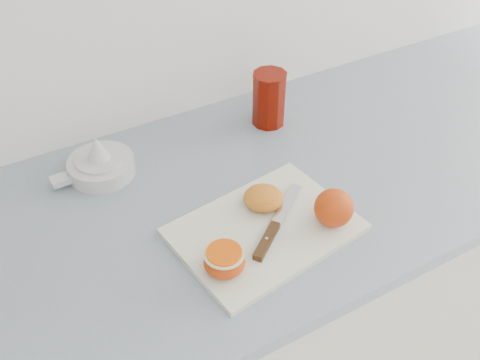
# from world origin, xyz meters

# --- Properties ---
(counter) EXTENTS (2.33, 0.64, 0.89)m
(counter) POSITION_xyz_m (-0.11, 1.70, 0.45)
(counter) COLOR silver
(counter) RESTS_ON ground
(cutting_board) EXTENTS (0.34, 0.26, 0.01)m
(cutting_board) POSITION_xyz_m (-0.09, 1.58, 0.90)
(cutting_board) COLOR silver
(cutting_board) RESTS_ON counter
(whole_orange) EXTENTS (0.07, 0.07, 0.07)m
(whole_orange) POSITION_xyz_m (0.02, 1.53, 0.94)
(whole_orange) COLOR #CE4F10
(whole_orange) RESTS_ON cutting_board
(half_orange) EXTENTS (0.07, 0.07, 0.04)m
(half_orange) POSITION_xyz_m (-0.20, 1.53, 0.92)
(half_orange) COLOR #CE4F10
(half_orange) RESTS_ON cutting_board
(squeezed_shell) EXTENTS (0.07, 0.07, 0.03)m
(squeezed_shell) POSITION_xyz_m (-0.06, 1.63, 0.92)
(squeezed_shell) COLOR #C76A1A
(squeezed_shell) RESTS_ON cutting_board
(paring_knife) EXTENTS (0.17, 0.14, 0.01)m
(paring_knife) POSITION_xyz_m (-0.09, 1.55, 0.91)
(paring_knife) COLOR #422C0F
(paring_knife) RESTS_ON cutting_board
(citrus_juicer) EXTENTS (0.17, 0.13, 0.09)m
(citrus_juicer) POSITION_xyz_m (-0.29, 1.88, 0.91)
(citrus_juicer) COLOR silver
(citrus_juicer) RESTS_ON counter
(red_tumbler) EXTENTS (0.08, 0.08, 0.12)m
(red_tumbler) POSITION_xyz_m (0.10, 1.87, 0.95)
(red_tumbler) COLOR #6F0C00
(red_tumbler) RESTS_ON counter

